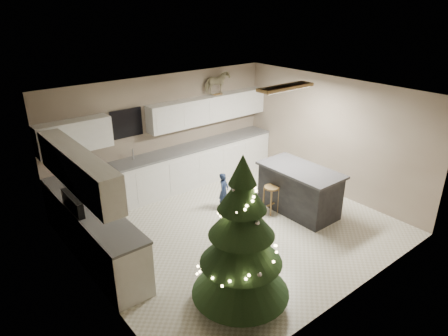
{
  "coord_description": "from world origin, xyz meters",
  "views": [
    {
      "loc": [
        -4.34,
        -5.03,
        4.1
      ],
      "look_at": [
        0.0,
        0.35,
        1.15
      ],
      "focal_mm": 32.0,
      "sensor_mm": 36.0,
      "label": 1
    }
  ],
  "objects": [
    {
      "name": "ground_plane",
      "position": [
        0.0,
        0.0,
        0.0
      ],
      "size": [
        5.5,
        5.5,
        0.0
      ],
      "primitive_type": "plane",
      "color": "silver"
    },
    {
      "name": "island",
      "position": [
        1.47,
        -0.28,
        0.48
      ],
      "size": [
        0.9,
        1.7,
        0.95
      ],
      "color": "black",
      "rests_on": "ground_plane"
    },
    {
      "name": "bar_stool",
      "position": [
        0.97,
        0.02,
        0.44
      ],
      "size": [
        0.31,
        0.31,
        0.59
      ],
      "rotation": [
        0.0,
        0.0,
        -0.32
      ],
      "color": "olive",
      "rests_on": "ground_plane"
    },
    {
      "name": "christmas_tree",
      "position": [
        -1.27,
        -1.6,
        0.96
      ],
      "size": [
        1.46,
        1.41,
        2.33
      ],
      "rotation": [
        0.0,
        0.0,
        -0.03
      ],
      "color": "#3F2816",
      "rests_on": "ground_plane"
    },
    {
      "name": "room_shell",
      "position": [
        0.02,
        0.0,
        1.75
      ],
      "size": [
        5.52,
        5.02,
        2.61
      ],
      "color": "gray",
      "rests_on": "ground_plane"
    },
    {
      "name": "cabinetry",
      "position": [
        -0.91,
        1.65,
        0.76
      ],
      "size": [
        5.5,
        3.2,
        2.0
      ],
      "color": "white",
      "rests_on": "ground_plane"
    },
    {
      "name": "toddler",
      "position": [
        0.35,
        0.79,
        0.39
      ],
      "size": [
        0.34,
        0.3,
        0.79
      ],
      "primitive_type": "imported",
      "rotation": [
        0.0,
        0.0,
        0.48
      ],
      "color": "#142241",
      "rests_on": "ground_plane"
    },
    {
      "name": "rocking_horse",
      "position": [
        1.39,
        2.33,
        2.28
      ],
      "size": [
        0.62,
        0.29,
        0.54
      ],
      "rotation": [
        0.0,
        0.0,
        1.56
      ],
      "color": "olive",
      "rests_on": "cabinetry"
    }
  ]
}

